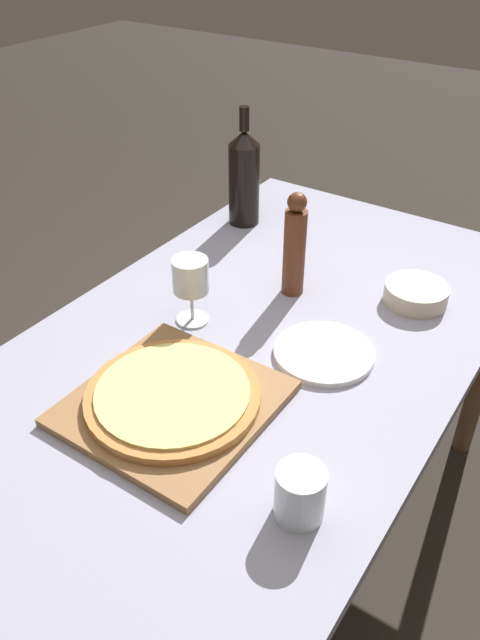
{
  "coord_description": "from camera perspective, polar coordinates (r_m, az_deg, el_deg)",
  "views": [
    {
      "loc": [
        0.6,
        -0.87,
        1.62
      ],
      "look_at": [
        -0.02,
        0.04,
        0.83
      ],
      "focal_mm": 35.0,
      "sensor_mm": 36.0,
      "label": 1
    }
  ],
  "objects": [
    {
      "name": "wine_bottle",
      "position": [
        1.84,
        0.37,
        12.95
      ],
      "size": [
        0.09,
        0.09,
        0.34
      ],
      "color": "black",
      "rests_on": "dining_table"
    },
    {
      "name": "wine_glass",
      "position": [
        1.4,
        -4.54,
        3.84
      ],
      "size": [
        0.08,
        0.08,
        0.16
      ],
      "color": "silver",
      "rests_on": "dining_table"
    },
    {
      "name": "dinner_plate",
      "position": [
        1.36,
        7.66,
        -2.99
      ],
      "size": [
        0.22,
        0.22,
        0.01
      ],
      "color": "white",
      "rests_on": "dining_table"
    },
    {
      "name": "small_bowl",
      "position": [
        1.57,
        15.78,
        2.32
      ],
      "size": [
        0.15,
        0.15,
        0.05
      ],
      "color": "beige",
      "rests_on": "dining_table"
    },
    {
      "name": "cutting_board",
      "position": [
        1.23,
        -6.12,
        -7.56
      ],
      "size": [
        0.36,
        0.37,
        0.02
      ],
      "color": "olive",
      "rests_on": "dining_table"
    },
    {
      "name": "pizza",
      "position": [
        1.22,
        -6.18,
        -6.85
      ],
      "size": [
        0.34,
        0.34,
        0.02
      ],
      "color": "#BC7A3D",
      "rests_on": "cutting_board"
    },
    {
      "name": "dining_table",
      "position": [
        1.41,
        -0.25,
        -5.89
      ],
      "size": [
        0.9,
        1.73,
        0.77
      ],
      "color": "#9393A8",
      "rests_on": "ground_plane"
    },
    {
      "name": "drinking_tumbler",
      "position": [
        1.03,
        5.51,
        -15.52
      ],
      "size": [
        0.08,
        0.08,
        0.1
      ],
      "color": "silver",
      "rests_on": "dining_table"
    },
    {
      "name": "pepper_mill",
      "position": [
        1.5,
        5.01,
        6.7
      ],
      "size": [
        0.05,
        0.05,
        0.26
      ],
      "color": "#5B2D19",
      "rests_on": "dining_table"
    },
    {
      "name": "ground_plane",
      "position": [
        1.93,
        -0.19,
        -21.28
      ],
      "size": [
        12.0,
        12.0,
        0.0
      ],
      "primitive_type": "plane",
      "color": "#2D2823"
    }
  ]
}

